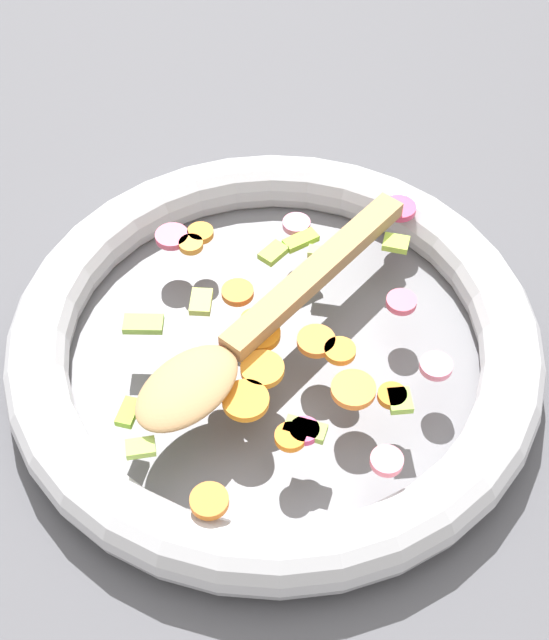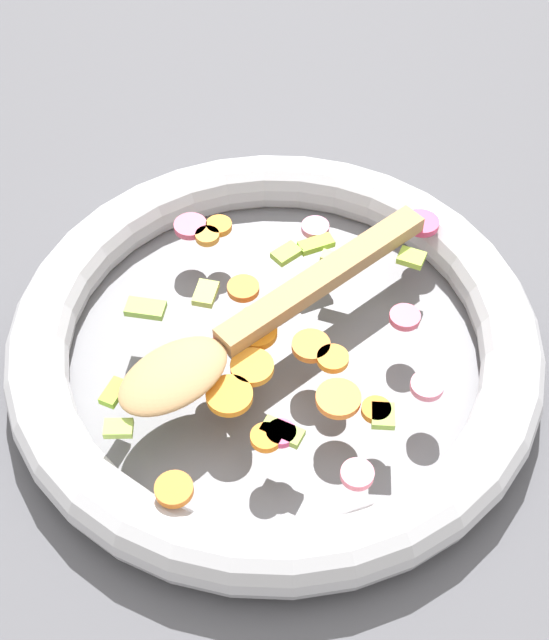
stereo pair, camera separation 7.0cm
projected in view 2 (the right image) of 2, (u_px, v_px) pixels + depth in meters
name	position (u px, v px, depth m)	size (l,w,h in m)	color
ground_plane	(274.00, 358.00, 0.74)	(4.00, 4.00, 0.00)	#4C4C51
skillet	(274.00, 342.00, 0.72)	(0.43, 0.43, 0.05)	slate
chopped_vegetables	(281.00, 337.00, 0.68)	(0.27, 0.34, 0.01)	orange
wooden_spoon	(249.00, 326.00, 0.68)	(0.18, 0.28, 0.01)	#A87F51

